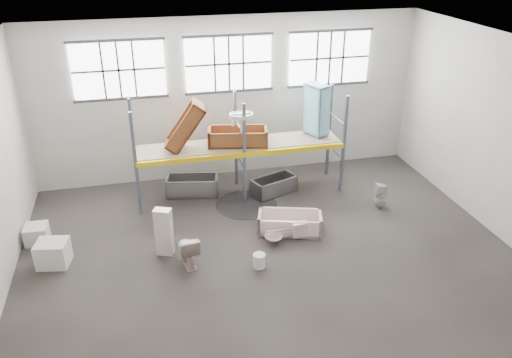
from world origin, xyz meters
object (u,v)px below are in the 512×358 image
object	(u,v)px
toilet_beige	(187,249)
bathtub_beige	(290,223)
steel_tub_right	(274,185)
rust_tub_flat	(238,137)
bucket	(259,261)
carton_near	(53,253)
steel_tub_left	(192,185)
cistern_tall	(164,232)
toilet_white	(381,195)
blue_tub_upright	(316,110)

from	to	relation	value
toilet_beige	bathtub_beige	bearing A→B (deg)	-171.02
steel_tub_right	rust_tub_flat	bearing A→B (deg)	166.24
bathtub_beige	bucket	bearing A→B (deg)	-113.08
bathtub_beige	carton_near	size ratio (longest dim) A/B	2.33
bucket	carton_near	xyz separation A→B (m)	(-4.73, 1.27, 0.13)
steel_tub_right	bucket	world-z (taller)	steel_tub_right
steel_tub_right	steel_tub_left	bearing A→B (deg)	168.19
rust_tub_flat	cistern_tall	bearing A→B (deg)	-131.37
toilet_white	carton_near	distance (m)	8.84
steel_tub_left	blue_tub_upright	distance (m)	4.34
carton_near	steel_tub_right	bearing A→B (deg)	20.97
bathtub_beige	steel_tub_left	distance (m)	3.51
bathtub_beige	toilet_beige	size ratio (longest dim) A/B	2.04
toilet_white	carton_near	xyz separation A→B (m)	(-8.81, -0.73, -0.07)
carton_near	bucket	bearing A→B (deg)	-15.01
toilet_white	bathtub_beige	bearing A→B (deg)	-71.08
cistern_tall	carton_near	distance (m)	2.64
toilet_white	rust_tub_flat	bearing A→B (deg)	-109.13
toilet_white	steel_tub_left	xyz separation A→B (m)	(-5.13, 2.10, -0.10)
toilet_beige	steel_tub_left	xyz separation A→B (m)	(0.57, 3.58, -0.13)
blue_tub_upright	rust_tub_flat	bearing A→B (deg)	-176.35
steel_tub_left	bucket	size ratio (longest dim) A/B	4.37
toilet_beige	toilet_white	bearing A→B (deg)	-173.72
steel_tub_right	carton_near	distance (m)	6.51
toilet_beige	steel_tub_right	world-z (taller)	toilet_beige
bathtub_beige	carton_near	distance (m)	5.91
blue_tub_upright	bucket	xyz separation A→B (m)	(-2.74, -4.01, -2.22)
bucket	carton_near	distance (m)	4.90
cistern_tall	steel_tub_left	size ratio (longest dim) A/B	0.81
carton_near	blue_tub_upright	bearing A→B (deg)	20.13
bucket	carton_near	size ratio (longest dim) A/B	0.49
toilet_white	rust_tub_flat	size ratio (longest dim) A/B	0.44
rust_tub_flat	blue_tub_upright	size ratio (longest dim) A/B	1.12
bathtub_beige	cistern_tall	distance (m)	3.32
toilet_beige	blue_tub_upright	bearing A→B (deg)	-149.63
toilet_beige	cistern_tall	world-z (taller)	cistern_tall
steel_tub_right	bucket	bearing A→B (deg)	-110.58
steel_tub_right	bucket	distance (m)	3.84
cistern_tall	steel_tub_left	world-z (taller)	cistern_tall
bucket	rust_tub_flat	bearing A→B (deg)	85.32
bathtub_beige	toilet_white	bearing A→B (deg)	29.02
rust_tub_flat	carton_near	size ratio (longest dim) A/B	2.38
steel_tub_left	blue_tub_upright	size ratio (longest dim) A/B	1.00
toilet_beige	toilet_white	distance (m)	5.89
cistern_tall	toilet_white	bearing A→B (deg)	30.23
toilet_beige	steel_tub_left	size ratio (longest dim) A/B	0.54
bathtub_beige	steel_tub_right	world-z (taller)	steel_tub_right
steel_tub_left	bathtub_beige	bearing A→B (deg)	-50.58
toilet_white	steel_tub_left	distance (m)	5.55
bathtub_beige	steel_tub_left	size ratio (longest dim) A/B	1.09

